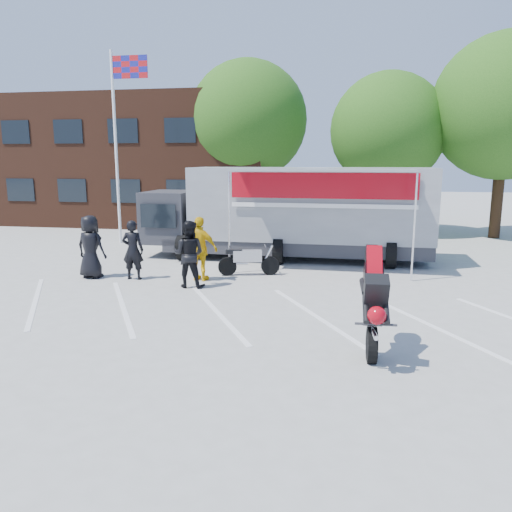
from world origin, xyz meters
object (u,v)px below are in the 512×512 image
(spectator_leather_c, at_px, (189,254))
(spectator_hivis, at_px, (200,249))
(tree_right, at_px, (505,107))
(flagpole, at_px, (120,124))
(spectator_leather_b, at_px, (133,250))
(parked_motorcycle, at_px, (249,275))
(spectator_leather_a, at_px, (91,247))
(tree_left, at_px, (248,121))
(transporter_truck, at_px, (295,259))
(stunt_bike_rider, at_px, (368,347))
(tree_mid, at_px, (388,131))

(spectator_leather_c, distance_m, spectator_hivis, 0.82)
(spectator_hivis, bearing_deg, tree_right, -124.15)
(tree_right, bearing_deg, flagpole, -164.52)
(tree_right, relative_size, spectator_hivis, 4.74)
(flagpole, height_order, spectator_leather_b, flagpole)
(spectator_leather_c, bearing_deg, parked_motorcycle, -128.00)
(spectator_leather_a, distance_m, spectator_leather_b, 1.35)
(tree_left, distance_m, transporter_truck, 10.49)
(tree_left, height_order, parked_motorcycle, tree_left)
(stunt_bike_rider, xyz_separation_m, spectator_leather_c, (-4.86, 3.84, 0.95))
(transporter_truck, relative_size, spectator_leather_b, 5.76)
(tree_mid, relative_size, spectator_hivis, 3.99)
(tree_right, distance_m, parked_motorcycle, 14.92)
(tree_right, height_order, spectator_leather_c, tree_right)
(transporter_truck, relative_size, spectator_leather_c, 5.45)
(stunt_bike_rider, relative_size, spectator_leather_c, 1.17)
(stunt_bike_rider, bearing_deg, transporter_truck, 102.98)
(spectator_hivis, bearing_deg, flagpole, -37.22)
(tree_mid, relative_size, transporter_truck, 0.74)
(flagpole, relative_size, stunt_bike_rider, 3.58)
(tree_left, relative_size, transporter_truck, 0.83)
(tree_left, bearing_deg, stunt_bike_rider, -71.15)
(flagpole, xyz_separation_m, tree_right, (16.24, 4.50, 0.82))
(flagpole, bearing_deg, spectator_leather_c, -53.44)
(flagpole, bearing_deg, spectator_hivis, -49.42)
(stunt_bike_rider, bearing_deg, tree_mid, 83.15)
(flagpole, height_order, stunt_bike_rider, flagpole)
(tree_right, bearing_deg, tree_left, 172.87)
(spectator_leather_b, height_order, spectator_hivis, spectator_hivis)
(tree_left, xyz_separation_m, transporter_truck, (3.41, -8.21, -5.57))
(tree_mid, relative_size, parked_motorcycle, 3.90)
(spectator_leather_b, bearing_deg, tree_mid, -128.47)
(tree_mid, height_order, spectator_leather_a, tree_mid)
(tree_left, distance_m, spectator_hivis, 12.94)
(spectator_leather_b, xyz_separation_m, spectator_leather_c, (1.95, -0.60, 0.05))
(tree_mid, distance_m, tree_right, 5.11)
(parked_motorcycle, height_order, spectator_leather_a, spectator_leather_a)
(stunt_bike_rider, bearing_deg, spectator_leather_b, 144.72)
(tree_left, relative_size, spectator_leather_a, 4.48)
(tree_left, xyz_separation_m, tree_right, (12.00, -1.50, 0.31))
(transporter_truck, relative_size, parked_motorcycle, 5.27)
(tree_mid, bearing_deg, parked_motorcycle, -115.18)
(tree_left, relative_size, tree_right, 0.95)
(flagpole, xyz_separation_m, spectator_leather_c, (5.09, -6.87, -4.10))
(stunt_bike_rider, bearing_deg, spectator_leather_c, 139.49)
(tree_mid, relative_size, spectator_leather_c, 4.03)
(tree_right, distance_m, spectator_leather_a, 18.71)
(spectator_leather_c, xyz_separation_m, spectator_hivis, (0.09, 0.82, 0.01))
(tree_mid, xyz_separation_m, tree_right, (5.00, -0.50, 0.93))
(transporter_truck, xyz_separation_m, spectator_hivis, (-2.47, -3.84, 0.96))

